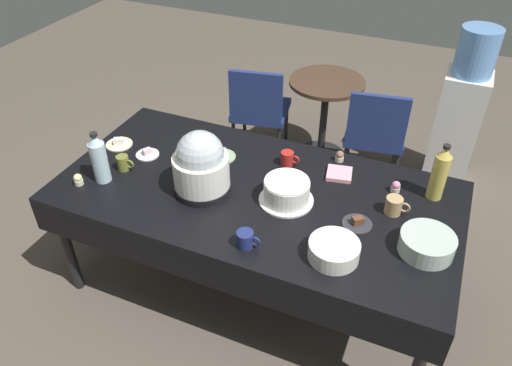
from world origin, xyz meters
TOP-DOWN VIEW (x-y plane):
  - ground at (0.00, 0.00)m, footprint 9.00×9.00m
  - potluck_table at (0.00, 0.00)m, footprint 2.20×1.10m
  - frosted_layer_cake at (0.18, -0.02)m, footprint 0.29×0.29m
  - slow_cooker at (-0.27, -0.11)m, footprint 0.32×0.32m
  - glass_salad_bowl at (0.92, -0.11)m, footprint 0.26×0.26m
  - ceramic_snack_bowl at (0.53, -0.32)m, footprint 0.24×0.24m
  - dessert_plate_sage at (-0.32, 0.21)m, footprint 0.17×0.17m
  - dessert_plate_white at (-0.74, 0.06)m, footprint 0.14×0.14m
  - dessert_plate_charcoal at (0.58, -0.06)m, footprint 0.15×0.15m
  - dessert_plate_cream at (-0.96, 0.08)m, footprint 0.17×0.17m
  - cupcake_vanilla at (-0.93, -0.34)m, footprint 0.05×0.05m
  - cupcake_berry at (0.70, 0.29)m, footprint 0.05×0.05m
  - cupcake_mint at (0.34, 0.46)m, footprint 0.05×0.05m
  - soda_bottle_water at (-0.83, -0.25)m, footprint 0.09×0.09m
  - soda_bottle_ginger_ale at (0.90, 0.33)m, footprint 0.08×0.08m
  - coffee_mug_red at (0.07, 0.30)m, footprint 0.11×0.08m
  - coffee_mug_navy at (0.12, -0.42)m, footprint 0.12×0.08m
  - coffee_mug_olive at (-0.78, -0.12)m, footprint 0.11×0.07m
  - coffee_mug_tan at (0.73, 0.11)m, footprint 0.13×0.09m
  - paper_napkin_stack at (0.38, 0.31)m, footprint 0.16×0.16m
  - maroon_chair_left at (-0.54, 1.31)m, footprint 0.51×0.51m
  - maroon_chair_right at (0.41, 1.31)m, footprint 0.50×0.50m
  - round_cafe_table at (-0.05, 1.54)m, footprint 0.60×0.60m
  - water_cooler at (0.96, 1.67)m, footprint 0.32×0.32m

SIDE VIEW (x-z plane):
  - ground at x=0.00m, z-range 0.00..0.00m
  - maroon_chair_left at x=-0.54m, z-range 0.07..0.92m
  - maroon_chair_right at x=0.41m, z-range 0.07..0.92m
  - round_cafe_table at x=-0.05m, z-range 0.14..0.86m
  - water_cooler at x=0.96m, z-range -0.03..1.21m
  - potluck_table at x=0.00m, z-range 0.31..1.06m
  - dessert_plate_white at x=-0.74m, z-range 0.74..0.78m
  - dessert_plate_cream at x=-0.96m, z-range 0.74..0.78m
  - dessert_plate_charcoal at x=0.58m, z-range 0.74..0.78m
  - paper_napkin_stack at x=0.38m, z-range 0.75..0.77m
  - dessert_plate_sage at x=-0.32m, z-range 0.74..0.79m
  - cupcake_vanilla at x=-0.93m, z-range 0.75..0.82m
  - cupcake_berry at x=0.70m, z-range 0.75..0.82m
  - cupcake_mint at x=0.34m, z-range 0.75..0.82m
  - coffee_mug_red at x=0.07m, z-range 0.75..0.83m
  - coffee_mug_navy at x=0.12m, z-range 0.75..0.84m
  - ceramic_snack_bowl at x=0.53m, z-range 0.75..0.84m
  - coffee_mug_olive at x=-0.78m, z-range 0.75..0.84m
  - coffee_mug_tan at x=0.73m, z-range 0.75..0.84m
  - glass_salad_bowl at x=0.92m, z-range 0.75..0.85m
  - frosted_layer_cake at x=0.18m, z-range 0.75..0.88m
  - soda_bottle_water at x=-0.83m, z-range 0.74..1.05m
  - soda_bottle_ginger_ale at x=0.90m, z-range 0.74..1.07m
  - slow_cooker at x=-0.27m, z-range 0.73..1.10m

